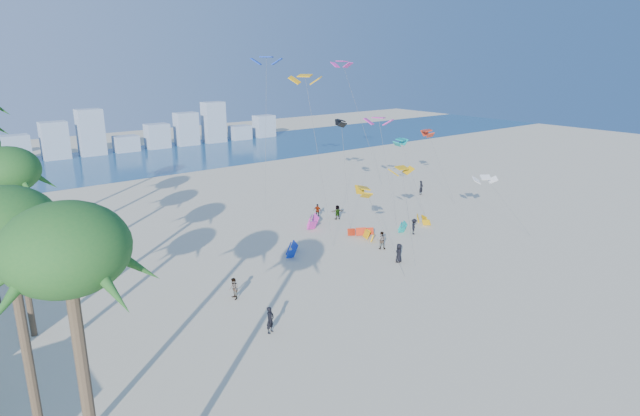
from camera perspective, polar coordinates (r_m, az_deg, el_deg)
ground at (r=37.04m, az=11.97°, el=-12.99°), size 220.00×220.00×0.00m
ocean at (r=97.36m, az=-22.30°, el=4.35°), size 220.00×220.00×0.00m
kitesurfer_near at (r=36.07m, az=-5.36°, el=-11.84°), size 0.80×0.69×1.86m
kitesurfer_mid at (r=50.90m, az=6.58°, el=-3.44°), size 1.06×1.06×1.73m
kitesurfers_far at (r=54.68m, az=4.17°, el=-2.01°), size 35.73×16.18×1.88m
grounded_kites at (r=54.64m, az=2.73°, el=-2.42°), size 19.39×9.96×1.10m
flying_kites at (r=60.54m, az=4.05°, el=10.72°), size 25.78×32.76×18.15m
distant_skyline at (r=106.15m, az=-24.63°, el=6.67°), size 85.00×3.00×8.40m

